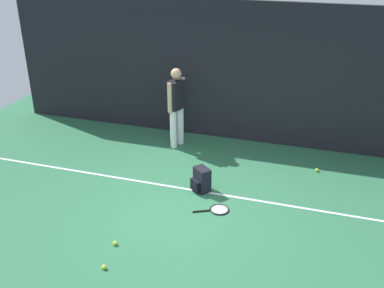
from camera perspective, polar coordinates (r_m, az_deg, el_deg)
ground_plane at (r=7.53m, az=-0.92°, el=-8.15°), size 12.00×12.00×0.00m
back_fence at (r=9.55m, az=4.74°, el=9.07°), size 10.00×0.10×2.97m
court_line at (r=7.99m, az=0.39°, el=-5.93°), size 9.00×0.05×0.00m
tennis_player at (r=9.27m, az=-1.98°, el=5.26°), size 0.34×0.51×1.70m
tennis_racket at (r=7.47m, az=3.30°, el=-8.36°), size 0.63×0.43×0.03m
backpack at (r=7.89m, az=1.19°, el=-4.62°), size 0.38×0.38×0.44m
tennis_ball_near_player at (r=6.81m, az=-9.80°, el=-12.37°), size 0.07×0.07×0.07m
tennis_ball_by_fence at (r=6.43m, az=-11.16°, el=-15.16°), size 0.07×0.07×0.07m
tennis_ball_mid_court at (r=8.91m, az=15.65°, el=-3.22°), size 0.07×0.07×0.07m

